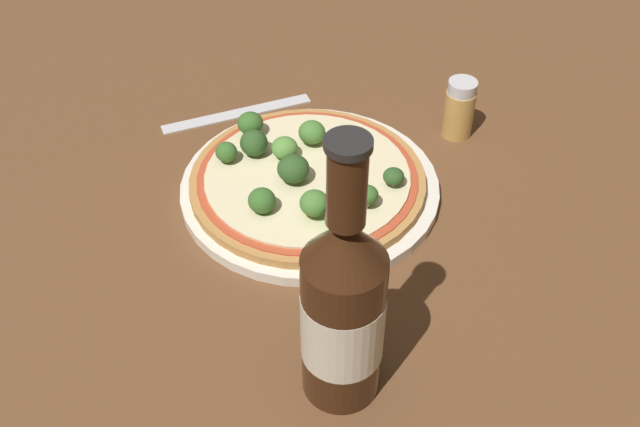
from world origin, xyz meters
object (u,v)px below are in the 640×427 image
object	(u,v)px
pizza	(309,181)
pepper_shaker	(459,109)
fork	(237,113)
beer_bottle	(343,309)

from	to	relation	value
pizza	pepper_shaker	distance (m)	0.21
pizza	fork	world-z (taller)	pizza
pepper_shaker	fork	size ratio (longest dim) A/B	0.39
pepper_shaker	fork	world-z (taller)	pepper_shaker
pizza	pepper_shaker	size ratio (longest dim) A/B	3.50
beer_bottle	fork	bearing A→B (deg)	161.81
pizza	pepper_shaker	world-z (taller)	pepper_shaker
pizza	pepper_shaker	bearing A→B (deg)	86.99
beer_bottle	fork	world-z (taller)	beer_bottle
pizza	beer_bottle	world-z (taller)	beer_bottle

